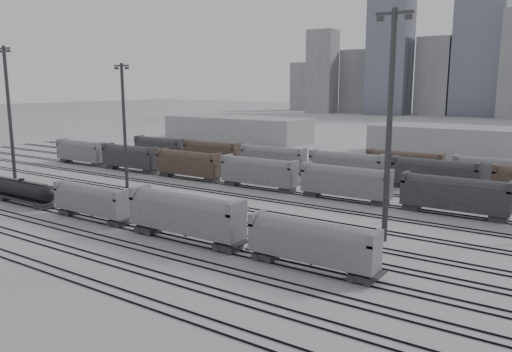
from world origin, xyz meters
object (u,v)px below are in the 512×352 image
Objects in this scene: tank_car_b at (22,190)px; light_mast_a at (9,109)px; hopper_car_a at (91,199)px; hopper_car_c at (312,241)px; light_mast_c at (390,122)px; hopper_car_b at (185,213)px.

tank_car_b is 0.61× the size of light_mast_a.
hopper_car_c is (34.58, -0.00, 0.13)m from hopper_car_a.
hopper_car_a is 34.58m from hopper_car_c.
light_mast_a is 0.96× the size of light_mast_c.
light_mast_c is (54.35, 13.67, 12.14)m from tank_car_b.
hopper_car_c is at bearing -0.00° from hopper_car_b.
light_mast_a is at bearing 168.35° from hopper_car_b.
light_mast_a is (-22.26, 11.71, 11.62)m from tank_car_b.
hopper_car_a is 17.49m from hopper_car_b.
hopper_car_b is at bearing 180.00° from hopper_car_c.
light_mast_c reaches higher than tank_car_b.
hopper_car_c is 75.59m from light_mast_a.
tank_car_b is 0.59× the size of light_mast_c.
hopper_car_b is 1.15× the size of hopper_car_c.
hopper_car_b reaches higher than hopper_car_a.
hopper_car_c is (17.09, -0.00, -0.47)m from hopper_car_b.
tank_car_b is at bearing -27.75° from light_mast_a.
hopper_car_a is 42.46m from light_mast_a.
hopper_car_b reaches higher than tank_car_b.
light_mast_c is at bearing 34.60° from hopper_car_b.
light_mast_a is (-73.89, 11.71, 10.82)m from hopper_car_c.
light_mast_a reaches higher than hopper_car_a.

